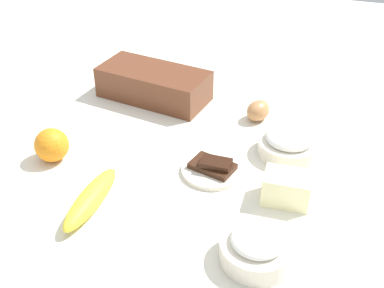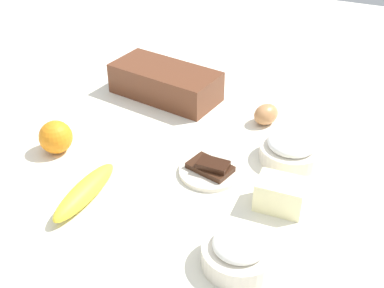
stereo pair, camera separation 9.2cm
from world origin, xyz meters
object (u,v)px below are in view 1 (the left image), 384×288
(butter_block, at_px, (287,188))
(orange_fruit, at_px, (52,145))
(chocolate_plate, at_px, (213,168))
(egg_near_butter, at_px, (258,111))
(sugar_bowl, at_px, (289,143))
(flour_bowl, at_px, (257,247))
(banana, at_px, (91,198))
(loaf_pan, at_px, (154,83))

(butter_block, bearing_deg, orange_fruit, -178.41)
(orange_fruit, distance_m, chocolate_plate, 0.35)
(orange_fruit, relative_size, egg_near_butter, 1.11)
(sugar_bowl, height_order, orange_fruit, orange_fruit)
(orange_fruit, bearing_deg, sugar_bowl, 19.66)
(flour_bowl, height_order, chocolate_plate, flour_bowl)
(banana, distance_m, chocolate_plate, 0.26)
(orange_fruit, bearing_deg, flour_bowl, -17.99)
(orange_fruit, xyz_separation_m, butter_block, (0.50, 0.01, -0.01))
(flour_bowl, xyz_separation_m, butter_block, (0.02, 0.17, 0.00))
(butter_block, bearing_deg, sugar_bowl, 96.84)
(banana, xyz_separation_m, butter_block, (0.35, 0.13, 0.01))
(banana, bearing_deg, sugar_bowl, 40.90)
(flour_bowl, height_order, egg_near_butter, flour_bowl)
(banana, height_order, egg_near_butter, egg_near_butter)
(sugar_bowl, height_order, butter_block, sugar_bowl)
(banana, xyz_separation_m, chocolate_plate, (0.19, 0.17, -0.01))
(sugar_bowl, relative_size, chocolate_plate, 1.03)
(egg_near_butter, relative_size, chocolate_plate, 0.51)
(banana, bearing_deg, orange_fruit, 142.21)
(loaf_pan, distance_m, banana, 0.44)
(chocolate_plate, bearing_deg, egg_near_butter, 78.65)
(loaf_pan, height_order, sugar_bowl, loaf_pan)
(sugar_bowl, height_order, banana, sugar_bowl)
(flour_bowl, xyz_separation_m, sugar_bowl, (0.01, 0.33, -0.00))
(butter_block, distance_m, chocolate_plate, 0.17)
(sugar_bowl, bearing_deg, loaf_pan, 157.95)
(sugar_bowl, xyz_separation_m, chocolate_plate, (-0.14, -0.11, -0.02))
(egg_near_butter, bearing_deg, sugar_bowl, -53.42)
(loaf_pan, distance_m, flour_bowl, 0.60)
(orange_fruit, bearing_deg, chocolate_plate, 9.51)
(butter_block, bearing_deg, banana, -159.74)
(flour_bowl, bearing_deg, banana, 173.22)
(loaf_pan, bearing_deg, banana, -74.89)
(butter_block, relative_size, egg_near_butter, 1.36)
(loaf_pan, relative_size, sugar_bowl, 2.23)
(banana, bearing_deg, butter_block, 20.26)
(butter_block, distance_m, egg_near_butter, 0.30)
(loaf_pan, xyz_separation_m, banana, (0.04, -0.44, -0.02))
(flour_bowl, distance_m, chocolate_plate, 0.25)
(butter_block, bearing_deg, egg_near_butter, 111.47)
(flour_bowl, xyz_separation_m, chocolate_plate, (-0.13, 0.21, -0.02))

